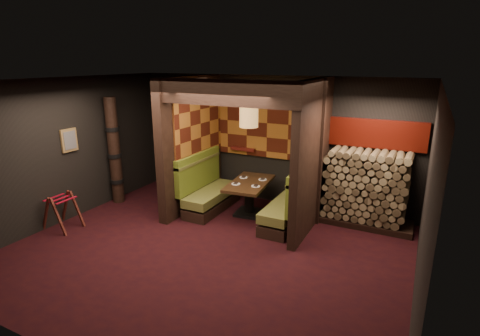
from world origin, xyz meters
name	(u,v)px	position (x,y,z in m)	size (l,w,h in m)	color
floor	(206,251)	(0.00, 0.00, -0.01)	(6.50, 5.50, 0.02)	black
ceiling	(201,81)	(0.00, 0.00, 2.86)	(6.50, 5.50, 0.02)	black
wall_back	(269,140)	(0.00, 2.76, 1.43)	(6.50, 0.02, 2.85)	black
wall_front	(55,244)	(0.00, -2.76, 1.43)	(6.50, 0.02, 2.85)	black
wall_left	(65,151)	(-3.26, 0.00, 1.43)	(0.02, 5.50, 2.85)	black
wall_right	(428,206)	(3.26, 0.00, 1.43)	(0.02, 5.50, 2.85)	black
partition_left	(191,144)	(-1.35, 1.65, 1.43)	(0.20, 2.20, 2.85)	black
partition_right	(312,157)	(1.30, 1.70, 1.43)	(0.15, 2.10, 2.85)	black
header_beam	(223,93)	(-0.02, 0.70, 2.63)	(2.85, 0.18, 0.44)	black
tapa_back_panel	(268,123)	(-0.02, 2.71, 1.82)	(2.40, 0.06, 1.55)	#95571D
tapa_side_panel	(200,123)	(-1.23, 1.82, 1.85)	(0.04, 1.85, 1.45)	#95571D
lacquer_shelf	(243,149)	(-0.60, 2.65, 1.18)	(0.60, 0.12, 0.07)	#561510
booth_bench_left	(208,191)	(-0.96, 1.65, 0.40)	(0.68, 1.60, 1.14)	black
booth_bench_right	(290,206)	(0.93, 1.65, 0.40)	(0.68, 1.60, 1.14)	black
dining_table	(249,193)	(-0.02, 1.78, 0.49)	(0.89, 1.44, 0.72)	black
place_settings	(249,181)	(-0.02, 1.78, 0.73)	(0.66, 0.69, 0.03)	white
pendant_lamp	(249,116)	(-0.02, 1.73, 2.11)	(0.37, 0.37, 0.97)	olive
framed_picture	(69,140)	(-3.22, 0.10, 1.62)	(0.05, 0.36, 0.46)	olive
luggage_rack	(62,210)	(-2.97, -0.46, 0.37)	(0.69, 0.49, 0.75)	#4A1B13
totem_column	(114,152)	(-3.05, 1.10, 1.19)	(0.31, 0.31, 2.40)	black
firewood_stack	(369,189)	(2.29, 2.35, 0.75)	(1.73, 0.70, 1.50)	black
mosaic_header	(377,134)	(2.29, 2.68, 1.78)	(1.83, 0.10, 0.56)	maroon
bay_front_post	(321,155)	(1.39, 1.96, 1.43)	(0.08, 0.08, 2.85)	black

